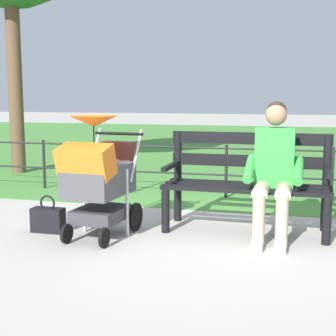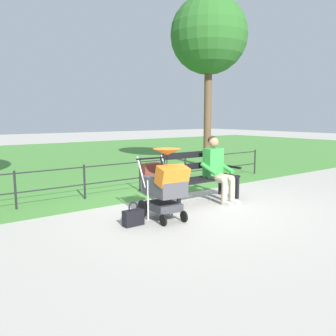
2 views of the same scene
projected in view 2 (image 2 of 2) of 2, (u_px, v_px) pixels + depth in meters
ground_plane at (186, 205)px, 6.62m from camera, size 60.00×60.00×0.00m
grass_lawn at (38, 160)px, 13.55m from camera, size 40.00×16.00×0.01m
park_bench at (199, 174)px, 6.88m from camera, size 1.61×0.62×0.96m
person_on_bench at (217, 167)px, 6.84m from camera, size 0.54×0.74×1.28m
stroller at (164, 183)px, 5.59m from camera, size 0.57×0.92×1.15m
handbag at (133, 217)px, 5.36m from camera, size 0.32×0.14×0.37m
park_fence at (150, 171)px, 7.98m from camera, size 7.88×0.04×0.70m
tree_near_bench at (209, 36)px, 11.11m from camera, size 2.44×2.44×5.41m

